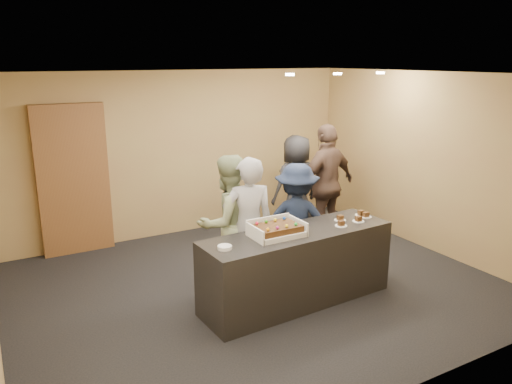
{
  "coord_description": "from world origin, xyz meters",
  "views": [
    {
      "loc": [
        -2.94,
        -5.2,
        2.88
      ],
      "look_at": [
        -0.0,
        0.0,
        1.27
      ],
      "focal_mm": 35.0,
      "sensor_mm": 36.0,
      "label": 1
    }
  ],
  "objects_px": {
    "cake_box": "(276,232)",
    "person_navy_man": "(296,221)",
    "person_brown_extra": "(327,184)",
    "serving_counter": "(297,267)",
    "person_server_grey": "(248,227)",
    "person_sage_man": "(228,223)",
    "sheet_cake": "(277,228)",
    "person_dark_suit": "(296,185)",
    "storage_cabinet": "(73,180)",
    "plate_stack": "(225,247)"
  },
  "relations": [
    {
      "from": "person_navy_man",
      "to": "person_dark_suit",
      "type": "bearing_deg",
      "value": -91.87
    },
    {
      "from": "storage_cabinet",
      "to": "person_server_grey",
      "type": "xyz_separation_m",
      "value": [
        1.6,
        -2.51,
        -0.25
      ]
    },
    {
      "from": "serving_counter",
      "to": "person_dark_suit",
      "type": "height_order",
      "value": "person_dark_suit"
    },
    {
      "from": "plate_stack",
      "to": "person_sage_man",
      "type": "distance_m",
      "value": 0.97
    },
    {
      "from": "serving_counter",
      "to": "plate_stack",
      "type": "height_order",
      "value": "plate_stack"
    },
    {
      "from": "storage_cabinet",
      "to": "person_brown_extra",
      "type": "xyz_separation_m",
      "value": [
        3.55,
        -1.52,
        -0.17
      ]
    },
    {
      "from": "cake_box",
      "to": "person_navy_man",
      "type": "distance_m",
      "value": 0.93
    },
    {
      "from": "cake_box",
      "to": "person_sage_man",
      "type": "bearing_deg",
      "value": 107.94
    },
    {
      "from": "storage_cabinet",
      "to": "cake_box",
      "type": "relative_size",
      "value": 3.73
    },
    {
      "from": "person_server_grey",
      "to": "person_dark_suit",
      "type": "xyz_separation_m",
      "value": [
        1.76,
        1.57,
        -0.04
      ]
    },
    {
      "from": "serving_counter",
      "to": "person_server_grey",
      "type": "distance_m",
      "value": 0.77
    },
    {
      "from": "sheet_cake",
      "to": "person_brown_extra",
      "type": "xyz_separation_m",
      "value": [
        1.85,
        1.49,
        -0.04
      ]
    },
    {
      "from": "person_navy_man",
      "to": "person_sage_man",
      "type": "bearing_deg",
      "value": 22.46
    },
    {
      "from": "serving_counter",
      "to": "cake_box",
      "type": "bearing_deg",
      "value": 172.84
    },
    {
      "from": "person_server_grey",
      "to": "person_dark_suit",
      "type": "bearing_deg",
      "value": -123.32
    },
    {
      "from": "person_navy_man",
      "to": "person_dark_suit",
      "type": "height_order",
      "value": "person_dark_suit"
    },
    {
      "from": "storage_cabinet",
      "to": "plate_stack",
      "type": "xyz_separation_m",
      "value": [
        1.0,
        -3.09,
        -0.21
      ]
    },
    {
      "from": "cake_box",
      "to": "person_dark_suit",
      "type": "distance_m",
      "value": 2.64
    },
    {
      "from": "person_sage_man",
      "to": "person_navy_man",
      "type": "relative_size",
      "value": 1.11
    },
    {
      "from": "cake_box",
      "to": "plate_stack",
      "type": "distance_m",
      "value": 0.71
    },
    {
      "from": "storage_cabinet",
      "to": "person_brown_extra",
      "type": "bearing_deg",
      "value": -23.21
    },
    {
      "from": "person_navy_man",
      "to": "person_dark_suit",
      "type": "relative_size",
      "value": 0.93
    },
    {
      "from": "serving_counter",
      "to": "cake_box",
      "type": "distance_m",
      "value": 0.57
    },
    {
      "from": "serving_counter",
      "to": "person_brown_extra",
      "type": "distance_m",
      "value": 2.21
    },
    {
      "from": "person_server_grey",
      "to": "person_sage_man",
      "type": "distance_m",
      "value": 0.32
    },
    {
      "from": "plate_stack",
      "to": "person_sage_man",
      "type": "height_order",
      "value": "person_sage_man"
    },
    {
      "from": "person_dark_suit",
      "to": "sheet_cake",
      "type": "bearing_deg",
      "value": 53.43
    },
    {
      "from": "storage_cabinet",
      "to": "serving_counter",
      "type": "bearing_deg",
      "value": -56.52
    },
    {
      "from": "plate_stack",
      "to": "person_sage_man",
      "type": "bearing_deg",
      "value": 61.8
    },
    {
      "from": "sheet_cake",
      "to": "person_navy_man",
      "type": "distance_m",
      "value": 0.96
    },
    {
      "from": "person_navy_man",
      "to": "person_brown_extra",
      "type": "height_order",
      "value": "person_brown_extra"
    },
    {
      "from": "cake_box",
      "to": "person_dark_suit",
      "type": "bearing_deg",
      "value": 50.96
    },
    {
      "from": "storage_cabinet",
      "to": "sheet_cake",
      "type": "distance_m",
      "value": 3.46
    },
    {
      "from": "person_brown_extra",
      "to": "person_dark_suit",
      "type": "xyz_separation_m",
      "value": [
        -0.19,
        0.58,
        -0.12
      ]
    },
    {
      "from": "storage_cabinet",
      "to": "person_navy_man",
      "type": "bearing_deg",
      "value": -44.92
    },
    {
      "from": "person_dark_suit",
      "to": "person_navy_man",
      "type": "bearing_deg",
      "value": 58.4
    },
    {
      "from": "person_dark_suit",
      "to": "storage_cabinet",
      "type": "bearing_deg",
      "value": -13.54
    },
    {
      "from": "serving_counter",
      "to": "sheet_cake",
      "type": "height_order",
      "value": "sheet_cake"
    },
    {
      "from": "person_server_grey",
      "to": "person_sage_man",
      "type": "height_order",
      "value": "person_server_grey"
    },
    {
      "from": "person_navy_man",
      "to": "person_server_grey",
      "type": "bearing_deg",
      "value": 40.95
    },
    {
      "from": "storage_cabinet",
      "to": "cake_box",
      "type": "height_order",
      "value": "storage_cabinet"
    },
    {
      "from": "storage_cabinet",
      "to": "person_server_grey",
      "type": "distance_m",
      "value": 2.99
    },
    {
      "from": "cake_box",
      "to": "serving_counter",
      "type": "bearing_deg",
      "value": -4.34
    },
    {
      "from": "plate_stack",
      "to": "person_server_grey",
      "type": "height_order",
      "value": "person_server_grey"
    },
    {
      "from": "serving_counter",
      "to": "person_brown_extra",
      "type": "height_order",
      "value": "person_brown_extra"
    },
    {
      "from": "sheet_cake",
      "to": "person_dark_suit",
      "type": "xyz_separation_m",
      "value": [
        1.66,
        2.07,
        -0.16
      ]
    },
    {
      "from": "person_brown_extra",
      "to": "person_dark_suit",
      "type": "relative_size",
      "value": 1.14
    },
    {
      "from": "serving_counter",
      "to": "cake_box",
      "type": "height_order",
      "value": "cake_box"
    },
    {
      "from": "serving_counter",
      "to": "person_server_grey",
      "type": "xyz_separation_m",
      "value": [
        -0.39,
        0.5,
        0.43
      ]
    },
    {
      "from": "cake_box",
      "to": "person_server_grey",
      "type": "relative_size",
      "value": 0.34
    }
  ]
}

